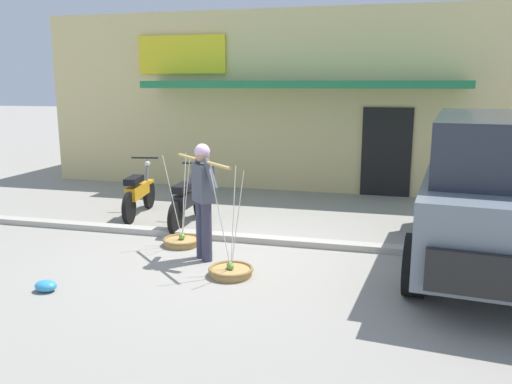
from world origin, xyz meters
TOP-DOWN VIEW (x-y plane):
  - ground_plane at (0.00, 0.00)m, footprint 90.00×90.00m
  - sidewalk_curb at (0.00, 0.70)m, footprint 20.00×0.24m
  - fruit_vendor at (-0.29, -0.31)m, footprint 1.18×1.13m
  - fruit_basket_left_side at (-0.87, 0.24)m, footprint 0.61×0.61m
  - fruit_basket_right_side at (0.28, -0.85)m, footprint 0.61×0.61m
  - motorcycle_nearest_shop at (-2.39, 1.79)m, footprint 0.54×1.81m
  - motorcycle_second_in_row at (-1.19, 1.34)m, footprint 0.54×1.82m
  - parked_truck at (3.74, 0.47)m, footprint 2.56×4.98m
  - storefront_building at (0.23, 7.41)m, footprint 13.00×6.00m
  - plastic_litter_bag at (-1.77, -1.94)m, footprint 0.28×0.22m

SIDE VIEW (x-z plane):
  - ground_plane at x=0.00m, z-range 0.00..0.00m
  - sidewalk_curb at x=0.00m, z-range 0.00..0.10m
  - plastic_litter_bag at x=-1.77m, z-range 0.00..0.14m
  - fruit_basket_left_side at x=-0.87m, z-range -0.65..0.80m
  - fruit_basket_right_side at x=0.28m, z-range -0.65..0.80m
  - motorcycle_nearest_shop at x=-2.39m, z-range -0.09..1.00m
  - motorcycle_second_in_row at x=-1.19m, z-range -0.09..1.00m
  - fruit_vendor at x=-0.29m, z-range 0.13..1.82m
  - parked_truck at x=3.74m, z-range 0.08..2.18m
  - storefront_building at x=0.23m, z-range 0.00..4.20m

